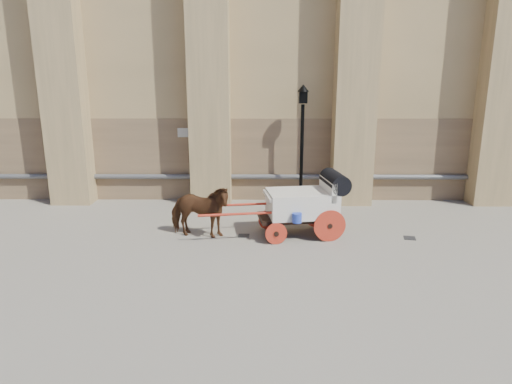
{
  "coord_description": "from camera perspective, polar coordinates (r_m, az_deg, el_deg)",
  "views": [
    {
      "loc": [
        0.73,
        -12.36,
        4.54
      ],
      "look_at": [
        0.63,
        0.07,
        1.31
      ],
      "focal_mm": 32.0,
      "sensor_mm": 36.0,
      "label": 1
    }
  ],
  "objects": [
    {
      "name": "street_lamp",
      "position": [
        15.87,
        5.76,
        6.17
      ],
      "size": [
        0.39,
        0.39,
        4.2
      ],
      "color": "black",
      "rests_on": "ground"
    },
    {
      "name": "drain_grate_near",
      "position": [
        13.24,
        -1.54,
        -5.49
      ],
      "size": [
        0.33,
        0.33,
        0.01
      ],
      "primitive_type": "cube",
      "rotation": [
        0.0,
        0.0,
        -0.02
      ],
      "color": "black",
      "rests_on": "ground"
    },
    {
      "name": "horse",
      "position": [
        13.01,
        -7.09,
        -2.39
      ],
      "size": [
        1.96,
        1.17,
        1.55
      ],
      "primitive_type": "imported",
      "rotation": [
        0.0,
        0.0,
        1.38
      ],
      "color": "brown",
      "rests_on": "ground"
    },
    {
      "name": "carriage",
      "position": [
        13.12,
        6.35,
        -1.22
      ],
      "size": [
        4.34,
        1.75,
        1.85
      ],
      "rotation": [
        0.0,
        0.0,
        0.15
      ],
      "color": "black",
      "rests_on": "ground"
    },
    {
      "name": "drain_grate_far",
      "position": [
        13.78,
        18.66,
        -5.46
      ],
      "size": [
        0.38,
        0.38,
        0.01
      ],
      "primitive_type": "cube",
      "rotation": [
        0.0,
        0.0,
        -0.2
      ],
      "color": "black",
      "rests_on": "ground"
    },
    {
      "name": "ground",
      "position": [
        13.19,
        -2.77,
        -5.61
      ],
      "size": [
        90.0,
        90.0,
        0.0
      ],
      "primitive_type": "plane",
      "color": "#70695B",
      "rests_on": "ground"
    }
  ]
}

